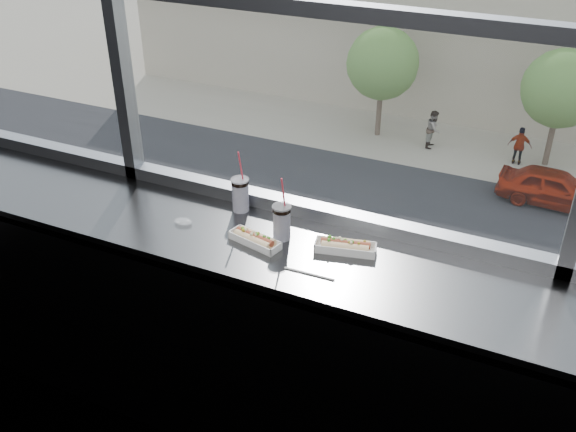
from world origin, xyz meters
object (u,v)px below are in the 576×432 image
at_px(pedestrian_a, 434,125).
at_px(tree_left, 383,64).
at_px(hotdog_tray_left, 255,239).
at_px(soda_cup_right, 282,220).
at_px(car_near_a, 149,194).
at_px(pedestrian_b, 520,142).
at_px(hotdog_tray_right, 345,246).
at_px(wrapper, 183,221).
at_px(car_near_c, 545,291).
at_px(tree_center, 562,89).
at_px(soda_cup_left, 240,193).
at_px(loose_straw, 309,274).
at_px(car_far_b, 556,182).

xyz_separation_m(pedestrian_a, tree_left, (-2.97, 0.31, 2.65)).
height_order(hotdog_tray_left, soda_cup_right, soda_cup_right).
height_order(car_near_a, pedestrian_b, pedestrian_b).
relative_size(hotdog_tray_right, wrapper, 2.86).
bearing_deg(car_near_c, soda_cup_right, -179.45).
bearing_deg(hotdog_tray_right, tree_center, 76.62).
bearing_deg(soda_cup_left, car_near_a, 129.95).
distance_m(hotdog_tray_left, pedestrian_b, 29.87).
bearing_deg(soda_cup_right, hotdog_tray_right, 3.91).
bearing_deg(wrapper, car_near_c, 83.22).
xyz_separation_m(car_near_a, pedestrian_a, (8.75, 11.69, 0.10)).
xyz_separation_m(tree_left, tree_center, (8.39, 0.00, -0.05)).
xyz_separation_m(car_near_c, tree_center, (-1.06, 12.00, 2.70)).
relative_size(hotdog_tray_right, soda_cup_left, 0.87).
bearing_deg(car_near_a, loose_straw, -141.14).
distance_m(car_far_b, tree_center, 4.86).
bearing_deg(car_near_a, tree_center, -51.25).
bearing_deg(wrapper, soda_cup_left, 50.68).
xyz_separation_m(soda_cup_right, wrapper, (-0.44, -0.08, -0.07)).
relative_size(loose_straw, car_near_c, 0.03).
relative_size(soda_cup_left, pedestrian_a, 0.13).
bearing_deg(soda_cup_left, pedestrian_a, 99.64).
height_order(car_far_b, pedestrian_a, pedestrian_a).
height_order(hotdog_tray_left, car_far_b, hotdog_tray_left).
xyz_separation_m(loose_straw, tree_center, (0.23, 28.41, -8.31)).
bearing_deg(soda_cup_left, pedestrian_b, 91.13).
distance_m(soda_cup_right, loose_straw, 0.29).
bearing_deg(soda_cup_right, car_near_a, 130.27).
relative_size(soda_cup_right, tree_center, 0.05).
bearing_deg(hotdog_tray_right, soda_cup_left, 155.07).
bearing_deg(pedestrian_a, soda_cup_left, -170.36).
xyz_separation_m(hotdog_tray_right, pedestrian_b, (-1.09, 27.67, -10.97)).
bearing_deg(tree_center, pedestrian_b, -156.91).
height_order(loose_straw, wrapper, wrapper).
height_order(loose_straw, pedestrian_b, loose_straw).
bearing_deg(soda_cup_left, car_near_c, 83.74).
distance_m(wrapper, car_near_c, 19.77).
relative_size(soda_cup_left, wrapper, 3.29).
relative_size(soda_cup_right, car_near_c, 0.05).
xyz_separation_m(soda_cup_right, car_far_b, (1.09, 24.22, -11.08)).
distance_m(soda_cup_right, pedestrian_b, 29.82).
distance_m(soda_cup_right, car_near_c, 19.71).
height_order(wrapper, pedestrian_a, wrapper).
bearing_deg(tree_center, car_near_c, -84.94).
bearing_deg(pedestrian_a, wrapper, -170.77).
relative_size(hotdog_tray_right, soda_cup_right, 0.89).
xyz_separation_m(hotdog_tray_left, pedestrian_b, (-0.73, 27.78, -10.97)).
xyz_separation_m(car_near_c, pedestrian_b, (-2.31, 11.47, 0.07)).
xyz_separation_m(hotdog_tray_left, loose_straw, (0.29, -0.10, -0.02)).
height_order(car_far_b, tree_left, tree_left).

